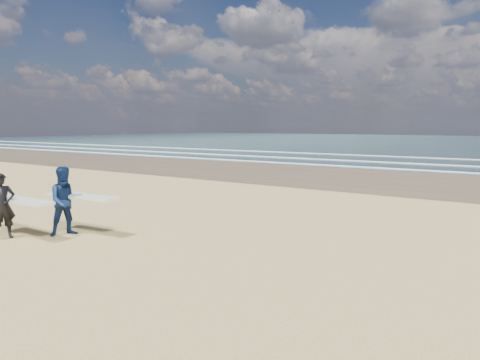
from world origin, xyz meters
The scene contains 2 objects.
surfer_near centered at (-1.52, 0.15, 0.85)m, with size 2.20×0.95×1.67m.
surfer_far centered at (-0.51, 1.21, 0.90)m, with size 2.24×1.23×1.79m.
Camera 1 is at (9.19, -5.44, 2.84)m, focal length 32.00 mm.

